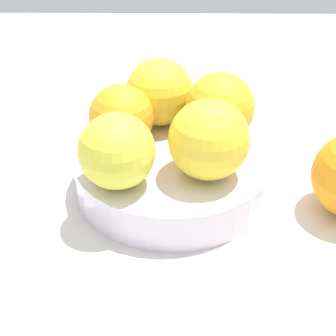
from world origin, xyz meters
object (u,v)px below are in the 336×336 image
at_px(fruit_bowl, 168,172).
at_px(orange_in_bowl_3, 155,92).
at_px(orange_in_bowl_4, 111,151).
at_px(orange_in_bowl_0, 215,107).
at_px(orange_in_bowl_2, 204,140).
at_px(orange_in_bowl_1, 117,117).

height_order(fruit_bowl, orange_in_bowl_3, orange_in_bowl_3).
bearing_deg(orange_in_bowl_4, fruit_bowl, -135.89).
height_order(orange_in_bowl_0, orange_in_bowl_4, orange_in_bowl_0).
relative_size(orange_in_bowl_2, orange_in_bowl_3, 1.03).
xyz_separation_m(orange_in_bowl_0, orange_in_bowl_3, (0.06, -0.03, 0.00)).
distance_m(orange_in_bowl_0, orange_in_bowl_1, 0.10).
relative_size(orange_in_bowl_0, orange_in_bowl_4, 1.03).
height_order(orange_in_bowl_1, orange_in_bowl_2, orange_in_bowl_2).
height_order(orange_in_bowl_2, orange_in_bowl_4, orange_in_bowl_2).
height_order(orange_in_bowl_2, orange_in_bowl_3, orange_in_bowl_2).
bearing_deg(orange_in_bowl_0, orange_in_bowl_4, 40.33).
xyz_separation_m(orange_in_bowl_0, orange_in_bowl_4, (0.09, 0.08, -0.00)).
distance_m(orange_in_bowl_1, orange_in_bowl_4, 0.06).
relative_size(orange_in_bowl_1, orange_in_bowl_3, 0.90).
distance_m(orange_in_bowl_3, orange_in_bowl_4, 0.12).
height_order(orange_in_bowl_0, orange_in_bowl_3, orange_in_bowl_3).
relative_size(fruit_bowl, orange_in_bowl_1, 3.03).
distance_m(orange_in_bowl_1, orange_in_bowl_2, 0.09).
xyz_separation_m(orange_in_bowl_2, orange_in_bowl_3, (0.04, -0.10, -0.00)).
bearing_deg(orange_in_bowl_4, orange_in_bowl_0, -139.67).
xyz_separation_m(fruit_bowl, orange_in_bowl_2, (-0.03, 0.03, 0.06)).
bearing_deg(orange_in_bowl_2, fruit_bowl, -44.33).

